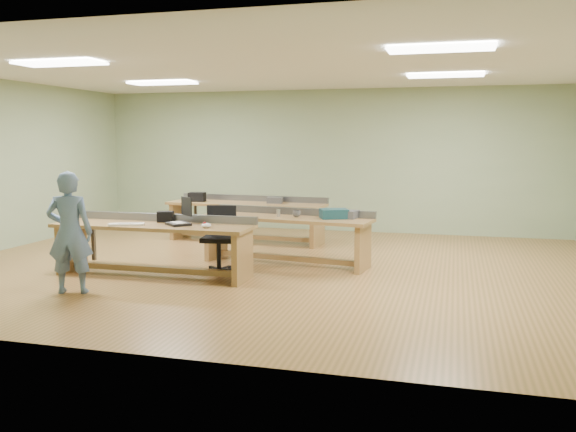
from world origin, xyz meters
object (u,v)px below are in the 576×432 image
object	(u,v)px
workbench_mid	(287,229)
parts_bin_teal	(334,214)
mug	(296,214)
task_chair	(220,248)
laptop_base	(178,224)
parts_bin_grey	(344,214)
drinks_can	(278,213)
camera_bag	(165,217)
workbench_back	(247,212)
person	(70,233)
workbench_front	(154,237)

from	to	relation	value
workbench_mid	parts_bin_teal	world-z (taller)	parts_bin_teal
mug	task_chair	bearing A→B (deg)	-138.66
laptop_base	parts_bin_grey	distance (m)	2.53
parts_bin_teal	workbench_mid	bearing A→B (deg)	179.02
drinks_can	camera_bag	bearing A→B (deg)	-143.87
workbench_back	workbench_mid	bearing A→B (deg)	-50.62
parts_bin_grey	mug	size ratio (longest dim) A/B	3.52
workbench_back	person	xyz separation A→B (m)	(-0.84, -4.36, 0.22)
task_chair	mug	world-z (taller)	task_chair
workbench_front	workbench_mid	world-z (taller)	same
laptop_base	mug	world-z (taller)	mug
camera_bag	mug	world-z (taller)	camera_bag
parts_bin_teal	laptop_base	bearing A→B (deg)	-145.85
person	mug	size ratio (longest dim) A/B	12.55
task_chair	mug	size ratio (longest dim) A/B	7.86
task_chair	parts_bin_grey	xyz separation A→B (m)	(1.68, 0.93, 0.45)
mug	drinks_can	size ratio (longest dim) A/B	1.13
workbench_mid	drinks_can	distance (m)	0.28
laptop_base	mug	distance (m)	1.91
task_chair	workbench_back	bearing A→B (deg)	92.05
task_chair	parts_bin_teal	xyz separation A→B (m)	(1.55, 0.84, 0.46)
workbench_front	person	size ratio (longest dim) A/B	1.86
person	parts_bin_grey	distance (m)	3.99
workbench_front	parts_bin_teal	xyz separation A→B (m)	(2.36, 1.30, 0.26)
workbench_back	laptop_base	xyz separation A→B (m)	(0.10, -3.20, 0.21)
task_chair	camera_bag	bearing A→B (deg)	-171.39
person	parts_bin_teal	distance (m)	3.83
parts_bin_teal	parts_bin_grey	distance (m)	0.16
workbench_back	parts_bin_grey	size ratio (longest dim) A/B	7.11
mug	workbench_front	bearing A→B (deg)	-143.62
task_chair	parts_bin_teal	bearing A→B (deg)	19.59
person	drinks_can	size ratio (longest dim) A/B	14.12
laptop_base	mug	xyz separation A→B (m)	(1.37, 1.33, 0.03)
person	mug	world-z (taller)	person
workbench_back	drinks_can	bearing A→B (deg)	-53.86
task_chair	mug	xyz separation A→B (m)	(0.95, 0.84, 0.44)
task_chair	person	bearing A→B (deg)	-138.18
camera_bag	parts_bin_teal	world-z (taller)	camera_bag
workbench_mid	workbench_back	bearing A→B (deg)	133.17
workbench_front	drinks_can	distance (m)	1.96
laptop_base	parts_bin_grey	xyz separation A→B (m)	(2.09, 1.42, 0.04)
person	laptop_base	size ratio (longest dim) A/B	4.73
task_chair	mug	bearing A→B (deg)	32.53
workbench_back	laptop_base	bearing A→B (deg)	-83.96
laptop_base	mug	bearing A→B (deg)	85.44
laptop_base	drinks_can	xyz separation A→B (m)	(1.09, 1.29, 0.04)
workbench_back	mug	bearing A→B (deg)	-47.61
person	mug	distance (m)	3.40
parts_bin_grey	laptop_base	bearing A→B (deg)	-145.79
workbench_front	workbench_mid	distance (m)	2.07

